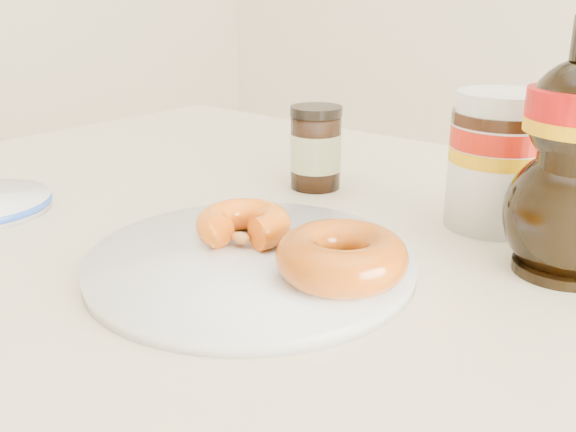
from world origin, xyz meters
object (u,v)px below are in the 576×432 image
Objects in this scene: dining_table at (361,346)px; donut_whole at (342,257)px; donut_bitten at (244,224)px; nutella_jar at (498,155)px; plate at (251,261)px; dark_jar at (316,148)px.

donut_whole is at bearing -73.68° from dining_table.
donut_bitten is 0.26m from nutella_jar.
dark_jar is (-0.10, 0.22, 0.04)m from plate.
nutella_jar is at bearing 75.11° from donut_bitten.
dining_table is at bearing -105.84° from nutella_jar.
plate is 2.71× the size of donut_whole.
dining_table is 10.37× the size of nutella_jar.
dark_jar reaches higher than dining_table.
dark_jar is (-0.22, -0.01, -0.03)m from nutella_jar.
donut_bitten is at bearing -69.64° from dark_jar.
donut_bitten is at bearing -150.75° from dining_table.
plate is at bearing -132.65° from dining_table.
nutella_jar is at bearing 64.19° from plate.
donut_bitten reaches higher than plate.
dining_table is 14.32× the size of dark_jar.
donut_bitten is at bearing 175.35° from donut_whole.
plate is 0.04m from donut_bitten.
donut_whole is 0.23m from nutella_jar.
dining_table is 0.26m from dark_jar.
dark_jar is (-0.17, 0.15, 0.13)m from dining_table.
dining_table is 16.36× the size of donut_bitten.
plate is 0.25m from dark_jar.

